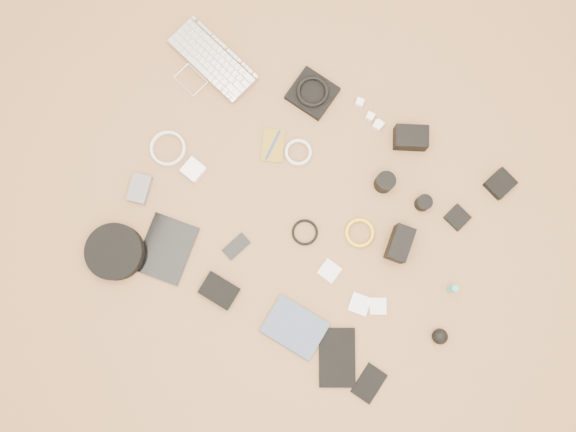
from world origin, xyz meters
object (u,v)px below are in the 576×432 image
at_px(laptop, 203,69).
at_px(tablet, 167,249).
at_px(phone, 236,246).
at_px(paperback, 284,346).
at_px(dslr_camera, 411,138).
at_px(headphone_case, 115,252).

relative_size(laptop, tablet, 1.57).
bearing_deg(phone, tablet, -130.27).
relative_size(phone, paperback, 0.48).
xyz_separation_m(laptop, phone, (0.41, -0.59, -0.01)).
relative_size(dslr_camera, tablet, 0.53).
xyz_separation_m(tablet, phone, (0.24, 0.11, -0.00)).
bearing_deg(tablet, paperback, -18.92).
bearing_deg(laptop, headphone_case, -69.27).
bearing_deg(headphone_case, dslr_camera, 45.02).
height_order(dslr_camera, tablet, dslr_camera).
distance_m(laptop, phone, 0.71).
relative_size(laptop, paperback, 1.73).
bearing_deg(headphone_case, tablet, 27.60).
distance_m(dslr_camera, paperback, 0.93).
height_order(phone, paperback, paperback).
distance_m(dslr_camera, tablet, 1.03).
bearing_deg(headphone_case, laptop, 90.19).
xyz_separation_m(dslr_camera, tablet, (-0.68, -0.76, -0.03)).
bearing_deg(laptop, phone, -34.66).
height_order(phone, headphone_case, headphone_case).
bearing_deg(phone, laptop, 148.87).
relative_size(dslr_camera, phone, 1.22).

